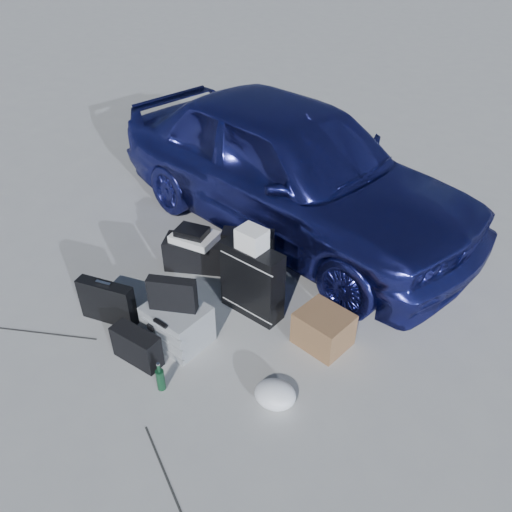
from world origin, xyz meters
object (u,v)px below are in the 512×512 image
(cardboard_box, at_px, (323,329))
(green_bottle, at_px, (160,377))
(pelican_case, at_px, (178,324))
(suitcase_right, at_px, (252,281))
(briefcase, at_px, (107,302))
(duffel_bag, at_px, (198,253))
(suitcase_left, at_px, (248,259))
(car, at_px, (290,166))

(cardboard_box, height_order, green_bottle, cardboard_box)
(pelican_case, bearing_deg, green_bottle, -58.89)
(pelican_case, bearing_deg, cardboard_box, 36.88)
(pelican_case, bearing_deg, suitcase_right, 69.48)
(cardboard_box, xyz_separation_m, green_bottle, (-0.92, -1.01, -0.03))
(briefcase, bearing_deg, duffel_bag, 69.06)
(pelican_case, height_order, suitcase_right, suitcase_right)
(suitcase_left, height_order, cardboard_box, suitcase_left)
(suitcase_right, relative_size, cardboard_box, 1.66)
(car, relative_size, duffel_bag, 6.61)
(suitcase_right, distance_m, cardboard_box, 0.74)
(pelican_case, relative_size, cardboard_box, 1.18)
(car, bearing_deg, suitcase_left, -155.94)
(briefcase, xyz_separation_m, cardboard_box, (1.78, 0.58, -0.05))
(briefcase, xyz_separation_m, suitcase_right, (1.07, 0.67, 0.14))
(car, distance_m, cardboard_box, 1.98)
(suitcase_right, bearing_deg, car, 114.83)
(suitcase_right, distance_m, duffel_bag, 0.88)
(duffel_bag, bearing_deg, pelican_case, -85.37)
(suitcase_right, xyz_separation_m, green_bottle, (-0.21, -1.10, -0.21))
(pelican_case, bearing_deg, car, 100.02)
(suitcase_right, bearing_deg, cardboard_box, 5.30)
(green_bottle, bearing_deg, cardboard_box, 47.67)
(car, distance_m, briefcase, 2.35)
(car, bearing_deg, suitcase_right, -149.55)
(briefcase, relative_size, cardboard_box, 1.25)
(car, height_order, cardboard_box, car)
(cardboard_box, bearing_deg, suitcase_left, 156.09)
(briefcase, bearing_deg, pelican_case, -0.20)
(briefcase, xyz_separation_m, duffel_bag, (0.27, 1.02, -0.04))
(duffel_bag, height_order, cardboard_box, duffel_bag)
(pelican_case, bearing_deg, briefcase, -162.49)
(car, xyz_separation_m, suitcase_left, (0.12, -1.18, -0.42))
(car, bearing_deg, briefcase, 179.39)
(suitcase_right, bearing_deg, briefcase, -134.89)
(pelican_case, relative_size, green_bottle, 1.88)
(car, bearing_deg, pelican_case, -163.34)
(car, distance_m, duffel_bag, 1.36)
(pelican_case, xyz_separation_m, suitcase_left, (0.18, 0.92, 0.13))
(pelican_case, xyz_separation_m, suitcase_right, (0.38, 0.61, 0.16))
(briefcase, distance_m, green_bottle, 0.96)
(pelican_case, relative_size, suitcase_left, 0.80)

